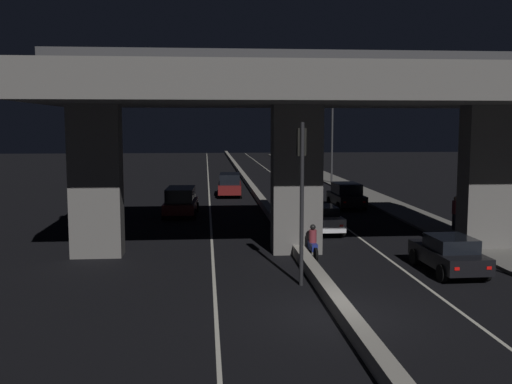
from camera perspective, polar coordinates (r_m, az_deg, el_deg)
ground_plane at (r=18.28m, az=8.00°, el=-11.48°), size 200.00×200.00×0.00m
lane_line_left_inner at (r=52.24m, az=-4.51°, el=0.31°), size 0.12×126.00×0.00m
lane_line_right_inner at (r=52.79m, az=3.47°, el=0.38°), size 0.12×126.00×0.00m
median_divider at (r=52.37m, az=-0.50°, el=0.59°), size 0.47×126.00×0.45m
sidewalk_right at (r=47.00m, az=10.75°, el=-0.40°), size 2.53×126.00×0.13m
elevated_overpass at (r=25.97m, az=3.93°, el=8.70°), size 21.60×10.33×8.76m
traffic_light_left_of_median at (r=20.67m, az=4.36°, el=1.57°), size 0.30×0.49×5.68m
street_lamp at (r=56.57m, az=7.03°, el=5.91°), size 1.99×0.32×8.74m
car_black_lead at (r=23.87m, az=17.89°, el=-5.61°), size 1.90×4.09×1.43m
car_white_second at (r=31.19m, az=6.15°, el=-2.50°), size 1.92×4.27×1.43m
car_black_third at (r=40.67m, az=8.60°, el=-0.30°), size 2.01×4.24×1.67m
car_dark_red_lead_oncoming at (r=36.96m, az=-7.18°, el=-0.84°), size 2.17×4.38×1.75m
car_dark_red_second_oncoming at (r=46.58m, az=-2.52°, el=0.74°), size 2.03×4.29×1.79m
motorcycle_blue_filtering_near at (r=25.39m, az=5.43°, el=-4.91°), size 0.33×1.79×1.43m
pedestrian_on_sidewalk at (r=32.86m, az=18.45°, el=-1.90°), size 0.35×0.35×1.75m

